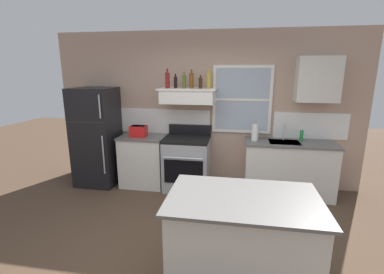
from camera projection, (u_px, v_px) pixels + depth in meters
name	position (u px, v px, depth m)	size (l,w,h in m)	color
ground_plane	(178.00, 258.00, 3.07)	(16.00, 16.00, 0.00)	#4C3828
back_wall	(206.00, 110.00, 4.87)	(5.40, 0.11, 2.70)	tan
refrigerator	(97.00, 137.00, 4.93)	(0.70, 0.72, 1.75)	black
counter_left_of_stove	(144.00, 160.00, 4.95)	(0.79, 0.63, 0.91)	silver
toaster	(138.00, 131.00, 4.77)	(0.30, 0.20, 0.19)	red
stove_range	(187.00, 163.00, 4.78)	(0.76, 0.69, 1.09)	#9EA0A5
range_hood_shelf	(188.00, 96.00, 4.59)	(0.96, 0.52, 0.24)	white
bottle_red_label_wine	(167.00, 80.00, 4.54)	(0.07, 0.07, 0.32)	maroon
bottle_balsamic_dark	(176.00, 82.00, 4.58)	(0.06, 0.06, 0.24)	black
bottle_olive_oil_square	(184.00, 81.00, 4.56)	(0.06, 0.06, 0.27)	#4C601E
bottle_amber_wine	(191.00, 80.00, 4.53)	(0.07, 0.07, 0.31)	brown
bottle_brown_stout	(201.00, 83.00, 4.52)	(0.06, 0.06, 0.22)	#381E0F
bottle_champagne_gold_foil	(209.00, 80.00, 4.52)	(0.08, 0.08, 0.32)	#B29333
counter_right_with_sink	(288.00, 168.00, 4.54)	(1.43, 0.63, 0.91)	silver
sink_faucet	(284.00, 130.00, 4.50)	(0.03, 0.17, 0.28)	silver
paper_towel_roll	(255.00, 132.00, 4.49)	(0.11, 0.11, 0.27)	white
dish_soap_bottle	(301.00, 136.00, 4.48)	(0.06, 0.06, 0.18)	#268C3F
kitchen_island	(242.00, 241.00, 2.62)	(1.40, 0.90, 0.91)	silver
upper_cabinet_right	(318.00, 79.00, 4.27)	(0.64, 0.32, 0.70)	silver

